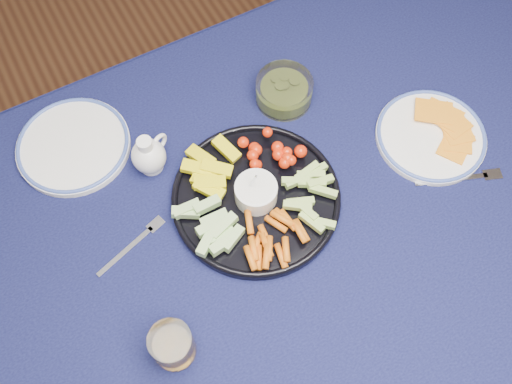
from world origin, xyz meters
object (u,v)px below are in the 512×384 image
creamer_pitcher (149,155)px  pickle_bowl (284,92)px  side_plate_extra (73,145)px  dining_table (281,256)px  cheese_plate (431,135)px  juice_tumbler (173,346)px  crudite_platter (255,197)px

creamer_pitcher → pickle_bowl: bearing=3.1°
side_plate_extra → dining_table: bearing=-54.0°
pickle_bowl → side_plate_extra: pickle_bowl is taller
dining_table → creamer_pitcher: creamer_pitcher is taller
creamer_pitcher → cheese_plate: bearing=-22.0°
juice_tumbler → side_plate_extra: juice_tumbler is taller
pickle_bowl → juice_tumbler: juice_tumbler is taller
dining_table → side_plate_extra: 0.47m
crudite_platter → creamer_pitcher: (-0.14, 0.17, 0.02)m
cheese_plate → juice_tumbler: bearing=-167.6°
cheese_plate → side_plate_extra: bearing=153.3°
crudite_platter → creamer_pitcher: crudite_platter is taller
crudite_platter → juice_tumbler: bearing=-144.1°
crudite_platter → pickle_bowl: 0.25m
side_plate_extra → cheese_plate: bearing=-26.7°
dining_table → crudite_platter: 0.14m
dining_table → pickle_bowl: bearing=60.1°
dining_table → juice_tumbler: 0.30m
crudite_platter → side_plate_extra: size_ratio=1.42×
dining_table → juice_tumbler: juice_tumbler is taller
crudite_platter → pickle_bowl: size_ratio=2.73×
cheese_plate → pickle_bowl: bearing=133.1°
creamer_pitcher → cheese_plate: 0.57m
creamer_pitcher → side_plate_extra: creamer_pitcher is taller
crudite_platter → pickle_bowl: (0.17, 0.18, 0.01)m
cheese_plate → juice_tumbler: (-0.64, -0.14, 0.03)m
crudite_platter → cheese_plate: (0.38, -0.04, -0.01)m
dining_table → cheese_plate: 0.39m
dining_table → pickle_bowl: 0.34m
pickle_bowl → side_plate_extra: bearing=167.4°
pickle_bowl → crudite_platter: bearing=-132.4°
pickle_bowl → cheese_plate: pickle_bowl is taller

